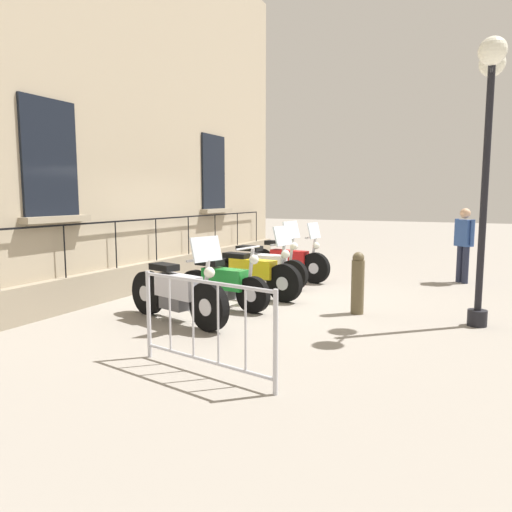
{
  "coord_description": "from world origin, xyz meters",
  "views": [
    {
      "loc": [
        4.05,
        -8.12,
        1.93
      ],
      "look_at": [
        0.13,
        0.0,
        0.8
      ],
      "focal_mm": 33.65,
      "sensor_mm": 36.0,
      "label": 1
    }
  ],
  "objects_px": {
    "bollard": "(358,283)",
    "motorcycle_yellow": "(252,274)",
    "pedestrian_standing": "(464,241)",
    "motorcycle_green": "(224,285)",
    "lamppost": "(488,124)",
    "crowd_barrier": "(205,324)",
    "motorcycle_silver": "(177,293)",
    "motorcycle_red": "(288,261)",
    "motorcycle_white": "(263,267)"
  },
  "relations": [
    {
      "from": "motorcycle_silver",
      "to": "lamppost",
      "type": "xyz_separation_m",
      "value": [
        4.15,
        1.78,
        2.49
      ]
    },
    {
      "from": "motorcycle_silver",
      "to": "bollard",
      "type": "bearing_deg",
      "value": 36.5
    },
    {
      "from": "pedestrian_standing",
      "to": "motorcycle_green",
      "type": "bearing_deg",
      "value": -128.96
    },
    {
      "from": "motorcycle_green",
      "to": "lamppost",
      "type": "xyz_separation_m",
      "value": [
        3.98,
        0.65,
        2.53
      ]
    },
    {
      "from": "bollard",
      "to": "pedestrian_standing",
      "type": "xyz_separation_m",
      "value": [
        1.41,
        3.84,
        0.42
      ]
    },
    {
      "from": "crowd_barrier",
      "to": "pedestrian_standing",
      "type": "xyz_separation_m",
      "value": [
        2.23,
        7.24,
        0.38
      ]
    },
    {
      "from": "lamppost",
      "to": "motorcycle_silver",
      "type": "bearing_deg",
      "value": -156.83
    },
    {
      "from": "motorcycle_red",
      "to": "pedestrian_standing",
      "type": "height_order",
      "value": "pedestrian_standing"
    },
    {
      "from": "motorcycle_yellow",
      "to": "pedestrian_standing",
      "type": "distance_m",
      "value": 4.96
    },
    {
      "from": "motorcycle_silver",
      "to": "motorcycle_green",
      "type": "relative_size",
      "value": 1.14
    },
    {
      "from": "motorcycle_green",
      "to": "crowd_barrier",
      "type": "relative_size",
      "value": 1.01
    },
    {
      "from": "motorcycle_red",
      "to": "crowd_barrier",
      "type": "bearing_deg",
      "value": -76.53
    },
    {
      "from": "crowd_barrier",
      "to": "pedestrian_standing",
      "type": "height_order",
      "value": "pedestrian_standing"
    },
    {
      "from": "pedestrian_standing",
      "to": "motorcycle_silver",
      "type": "bearing_deg",
      "value": -124.03
    },
    {
      "from": "motorcycle_green",
      "to": "crowd_barrier",
      "type": "distance_m",
      "value": 3.11
    },
    {
      "from": "crowd_barrier",
      "to": "lamppost",
      "type": "bearing_deg",
      "value": 52.7
    },
    {
      "from": "motorcycle_yellow",
      "to": "motorcycle_red",
      "type": "height_order",
      "value": "motorcycle_yellow"
    },
    {
      "from": "motorcycle_silver",
      "to": "motorcycle_green",
      "type": "bearing_deg",
      "value": 81.51
    },
    {
      "from": "lamppost",
      "to": "pedestrian_standing",
      "type": "distance_m",
      "value": 4.31
    },
    {
      "from": "motorcycle_yellow",
      "to": "lamppost",
      "type": "bearing_deg",
      "value": -5.51
    },
    {
      "from": "lamppost",
      "to": "pedestrian_standing",
      "type": "relative_size",
      "value": 2.43
    },
    {
      "from": "lamppost",
      "to": "pedestrian_standing",
      "type": "xyz_separation_m",
      "value": [
        -0.39,
        3.8,
        -2.01
      ]
    },
    {
      "from": "motorcycle_yellow",
      "to": "motorcycle_red",
      "type": "xyz_separation_m",
      "value": [
        -0.07,
        2.04,
        -0.01
      ]
    },
    {
      "from": "lamppost",
      "to": "bollard",
      "type": "bearing_deg",
      "value": -178.78
    },
    {
      "from": "motorcycle_red",
      "to": "lamppost",
      "type": "xyz_separation_m",
      "value": [
        4.02,
        -2.42,
        2.51
      ]
    },
    {
      "from": "motorcycle_green",
      "to": "pedestrian_standing",
      "type": "distance_m",
      "value": 5.74
    },
    {
      "from": "motorcycle_silver",
      "to": "pedestrian_standing",
      "type": "distance_m",
      "value": 6.74
    },
    {
      "from": "motorcycle_white",
      "to": "pedestrian_standing",
      "type": "bearing_deg",
      "value": 32.6
    },
    {
      "from": "motorcycle_yellow",
      "to": "crowd_barrier",
      "type": "height_order",
      "value": "motorcycle_yellow"
    },
    {
      "from": "crowd_barrier",
      "to": "pedestrian_standing",
      "type": "relative_size",
      "value": 1.11
    },
    {
      "from": "bollard",
      "to": "motorcycle_white",
      "type": "bearing_deg",
      "value": 149.0
    },
    {
      "from": "motorcycle_green",
      "to": "motorcycle_red",
      "type": "height_order",
      "value": "motorcycle_red"
    },
    {
      "from": "motorcycle_yellow",
      "to": "crowd_barrier",
      "type": "relative_size",
      "value": 1.2
    },
    {
      "from": "crowd_barrier",
      "to": "bollard",
      "type": "distance_m",
      "value": 3.5
    },
    {
      "from": "motorcycle_yellow",
      "to": "motorcycle_red",
      "type": "bearing_deg",
      "value": 91.97
    },
    {
      "from": "motorcycle_silver",
      "to": "bollard",
      "type": "height_order",
      "value": "motorcycle_silver"
    },
    {
      "from": "motorcycle_silver",
      "to": "motorcycle_white",
      "type": "height_order",
      "value": "motorcycle_white"
    },
    {
      "from": "lamppost",
      "to": "motorcycle_green",
      "type": "bearing_deg",
      "value": -170.75
    },
    {
      "from": "motorcycle_yellow",
      "to": "motorcycle_white",
      "type": "bearing_deg",
      "value": 101.97
    },
    {
      "from": "lamppost",
      "to": "crowd_barrier",
      "type": "bearing_deg",
      "value": -127.3
    },
    {
      "from": "motorcycle_silver",
      "to": "motorcycle_yellow",
      "type": "relative_size",
      "value": 0.96
    },
    {
      "from": "motorcycle_green",
      "to": "crowd_barrier",
      "type": "bearing_deg",
      "value": -63.96
    },
    {
      "from": "pedestrian_standing",
      "to": "motorcycle_yellow",
      "type": "bearing_deg",
      "value": -136.22
    },
    {
      "from": "motorcycle_silver",
      "to": "motorcycle_white",
      "type": "bearing_deg",
      "value": 90.25
    },
    {
      "from": "bollard",
      "to": "motorcycle_yellow",
      "type": "bearing_deg",
      "value": 168.97
    },
    {
      "from": "lamppost",
      "to": "bollard",
      "type": "relative_size",
      "value": 3.94
    },
    {
      "from": "lamppost",
      "to": "pedestrian_standing",
      "type": "height_order",
      "value": "lamppost"
    },
    {
      "from": "motorcycle_yellow",
      "to": "lamppost",
      "type": "relative_size",
      "value": 0.55
    },
    {
      "from": "bollard",
      "to": "lamppost",
      "type": "bearing_deg",
      "value": 1.22
    },
    {
      "from": "crowd_barrier",
      "to": "motorcycle_yellow",
      "type": "bearing_deg",
      "value": 109.24
    }
  ]
}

